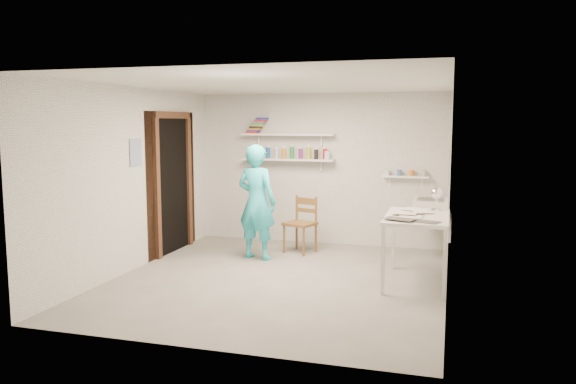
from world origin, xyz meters
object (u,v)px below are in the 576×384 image
(belfast_sink, at_px, (431,210))
(wooden_chair, at_px, (300,224))
(man, at_px, (257,202))
(wall_clock, at_px, (258,181))
(desk_lamp, at_px, (437,193))
(work_table, at_px, (416,249))

(belfast_sink, height_order, wooden_chair, wooden_chair)
(man, distance_m, wall_clock, 0.35)
(wall_clock, bearing_deg, wooden_chair, 42.93)
(wooden_chair, bearing_deg, belfast_sink, 25.88)
(desk_lamp, bearing_deg, belfast_sink, 96.21)
(man, bearing_deg, belfast_sink, -149.33)
(wall_clock, distance_m, desk_lamp, 2.54)
(man, bearing_deg, wall_clock, -63.62)
(work_table, relative_size, desk_lamp, 8.00)
(belfast_sink, bearing_deg, wall_clock, -167.59)
(man, bearing_deg, work_table, 177.57)
(belfast_sink, bearing_deg, wooden_chair, -173.31)
(belfast_sink, height_order, work_table, belfast_sink)
(wooden_chair, bearing_deg, wall_clock, -131.08)
(desk_lamp, bearing_deg, work_table, -112.42)
(wall_clock, relative_size, work_table, 0.24)
(belfast_sink, xyz_separation_m, desk_lamp, (0.10, -0.88, 0.35))
(desk_lamp, bearing_deg, wall_clock, 172.14)
(belfast_sink, relative_size, work_table, 0.48)
(man, distance_m, work_table, 2.38)
(work_table, bearing_deg, wooden_chair, 146.68)
(belfast_sink, distance_m, wall_clock, 2.51)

